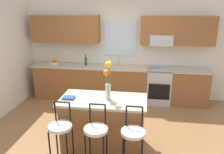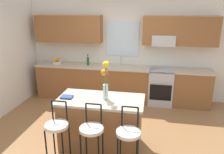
# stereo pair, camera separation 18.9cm
# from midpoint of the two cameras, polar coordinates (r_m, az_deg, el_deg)

# --- Properties ---
(ground_plane) EXTENTS (14.00, 14.00, 0.00)m
(ground_plane) POSITION_cam_midpoint_polar(r_m,az_deg,el_deg) (4.59, -2.06, -14.13)
(ground_plane) COLOR olive
(back_wall_assembly) EXTENTS (5.60, 0.50, 2.70)m
(back_wall_assembly) POSITION_cam_midpoint_polar(r_m,az_deg,el_deg) (5.92, 1.39, 8.91)
(back_wall_assembly) COLOR silver
(back_wall_assembly) RESTS_ON ground
(counter_run) EXTENTS (4.56, 0.64, 0.92)m
(counter_run) POSITION_cam_midpoint_polar(r_m,az_deg,el_deg) (5.91, 0.79, -1.59)
(counter_run) COLOR brown
(counter_run) RESTS_ON ground
(sink_faucet) EXTENTS (0.02, 0.13, 0.23)m
(sink_faucet) POSITION_cam_midpoint_polar(r_m,az_deg,el_deg) (5.88, 0.86, 4.36)
(sink_faucet) COLOR #B7BABC
(sink_faucet) RESTS_ON counter_run
(oven_range) EXTENTS (0.60, 0.64, 0.92)m
(oven_range) POSITION_cam_midpoint_polar(r_m,az_deg,el_deg) (5.85, 10.91, -2.17)
(oven_range) COLOR #B7BABC
(oven_range) RESTS_ON ground
(kitchen_island) EXTENTS (1.47, 0.75, 0.92)m
(kitchen_island) POSITION_cam_midpoint_polar(r_m,az_deg,el_deg) (3.99, -3.62, -11.67)
(kitchen_island) COLOR brown
(kitchen_island) RESTS_ON ground
(bar_stool_near) EXTENTS (0.36, 0.36, 1.04)m
(bar_stool_near) POSITION_cam_midpoint_polar(r_m,az_deg,el_deg) (3.57, -14.54, -12.88)
(bar_stool_near) COLOR black
(bar_stool_near) RESTS_ON ground
(bar_stool_middle) EXTENTS (0.36, 0.36, 1.04)m
(bar_stool_middle) POSITION_cam_midpoint_polar(r_m,az_deg,el_deg) (3.41, -5.72, -13.91)
(bar_stool_middle) COLOR black
(bar_stool_middle) RESTS_ON ground
(bar_stool_far) EXTENTS (0.36, 0.36, 1.04)m
(bar_stool_far) POSITION_cam_midpoint_polar(r_m,az_deg,el_deg) (3.34, 3.81, -14.65)
(bar_stool_far) COLOR black
(bar_stool_far) RESTS_ON ground
(flower_vase) EXTENTS (0.14, 0.19, 0.67)m
(flower_vase) POSITION_cam_midpoint_polar(r_m,az_deg,el_deg) (3.65, -2.55, -0.22)
(flower_vase) COLOR silver
(flower_vase) RESTS_ON kitchen_island
(cookbook) EXTENTS (0.20, 0.15, 0.03)m
(cookbook) POSITION_cam_midpoint_polar(r_m,az_deg,el_deg) (3.88, -12.38, -5.21)
(cookbook) COLOR navy
(cookbook) RESTS_ON kitchen_island
(fruit_bowl_oranges) EXTENTS (0.24, 0.24, 0.16)m
(fruit_bowl_oranges) POSITION_cam_midpoint_polar(r_m,az_deg,el_deg) (6.23, -15.42, 3.68)
(fruit_bowl_oranges) COLOR silver
(fruit_bowl_oranges) RESTS_ON counter_run
(bottle_olive_oil) EXTENTS (0.06, 0.06, 0.29)m
(bottle_olive_oil) POSITION_cam_midpoint_polar(r_m,az_deg,el_deg) (5.92, -7.64, 4.05)
(bottle_olive_oil) COLOR #1E5923
(bottle_olive_oil) RESTS_ON counter_run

